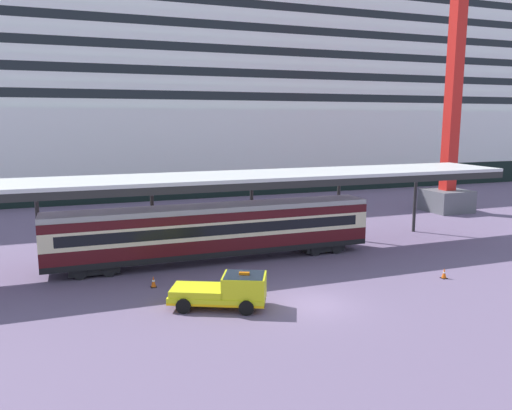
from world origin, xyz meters
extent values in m
plane|color=slate|center=(0.00, 0.00, 0.00)|extent=(400.00, 400.00, 0.00)
cube|color=black|center=(14.77, 54.13, 1.72)|extent=(142.76, 30.36, 3.45)
cube|color=white|center=(14.77, 54.13, 7.47)|extent=(142.76, 30.36, 8.04)
cube|color=white|center=(14.77, 54.13, 13.01)|extent=(131.34, 27.93, 3.05)
cube|color=black|center=(14.77, 40.22, 13.17)|extent=(125.63, 0.12, 1.10)
cube|color=white|center=(14.77, 54.13, 16.06)|extent=(126.08, 26.81, 3.05)
cube|color=black|center=(14.77, 40.78, 16.21)|extent=(120.60, 0.12, 1.10)
cube|color=white|center=(14.77, 54.13, 19.11)|extent=(120.83, 25.69, 3.05)
cube|color=black|center=(14.77, 41.34, 19.26)|extent=(115.58, 0.12, 1.10)
cube|color=white|center=(14.77, 54.13, 22.16)|extent=(115.58, 24.58, 3.05)
cube|color=black|center=(14.77, 41.90, 22.31)|extent=(110.55, 0.12, 1.10)
cube|color=white|center=(14.77, 54.13, 25.21)|extent=(110.32, 23.46, 3.05)
cube|color=black|center=(14.77, 42.46, 25.36)|extent=(105.53, 0.12, 1.10)
cube|color=white|center=(14.77, 54.13, 28.26)|extent=(105.07, 22.34, 3.05)
cylinder|color=white|center=(54.74, 54.13, 31.34)|extent=(1.00, 1.00, 3.12)
cube|color=silver|center=(-2.89, 10.62, 6.06)|extent=(47.13, 6.26, 0.25)
cube|color=#252525|center=(-2.89, 7.59, 5.68)|extent=(47.13, 0.20, 0.50)
cylinder|color=#252525|center=(-14.67, 13.35, 2.97)|extent=(0.28, 0.28, 5.93)
cylinder|color=#252525|center=(-6.82, 13.35, 2.97)|extent=(0.28, 0.28, 5.93)
cylinder|color=#252525|center=(1.04, 13.35, 2.97)|extent=(0.28, 0.28, 5.93)
cylinder|color=#252525|center=(8.90, 13.35, 2.97)|extent=(0.28, 0.28, 5.93)
cylinder|color=#252525|center=(16.75, 13.35, 2.97)|extent=(0.28, 0.28, 5.93)
cube|color=black|center=(-2.89, 10.12, 0.85)|extent=(23.21, 2.80, 0.40)
cube|color=#470F14|center=(-2.89, 10.12, 1.50)|extent=(23.21, 2.80, 0.90)
cube|color=beige|center=(-2.89, 10.12, 2.55)|extent=(23.21, 2.80, 1.20)
cube|color=black|center=(-2.89, 8.75, 2.60)|extent=(21.35, 0.08, 0.72)
cube|color=#470F14|center=(-2.89, 10.12, 3.45)|extent=(23.21, 2.80, 0.60)
cube|color=#ABABAB|center=(-2.89, 10.12, 3.93)|extent=(23.21, 2.69, 0.36)
cube|color=black|center=(-11.24, 10.12, 0.45)|extent=(3.20, 2.35, 0.50)
cylinder|color=black|center=(-12.14, 8.94, 0.42)|extent=(0.84, 0.12, 0.84)
cylinder|color=black|center=(-10.34, 8.94, 0.42)|extent=(0.84, 0.12, 0.84)
cube|color=black|center=(5.47, 10.12, 0.45)|extent=(3.20, 2.35, 0.50)
cylinder|color=black|center=(4.57, 8.94, 0.42)|extent=(0.84, 0.12, 0.84)
cylinder|color=black|center=(6.37, 8.94, 0.42)|extent=(0.84, 0.12, 0.84)
cube|color=yellow|center=(-5.14, 1.43, 0.58)|extent=(5.56, 4.00, 0.36)
cube|color=#F2B20C|center=(-5.14, 1.43, 0.45)|extent=(5.57, 4.01, 0.12)
cube|color=yellow|center=(-3.82, 0.82, 1.31)|extent=(2.88, 2.70, 1.10)
cube|color=#19232D|center=(-3.82, 0.82, 1.66)|extent=(2.66, 2.54, 0.44)
cube|color=orange|center=(-3.82, 0.82, 1.94)|extent=(0.59, 0.42, 0.16)
cube|color=yellow|center=(-6.09, 1.86, 0.94)|extent=(3.45, 2.96, 0.36)
cylinder|color=black|center=(-3.21, 1.64, 0.40)|extent=(0.83, 0.56, 0.80)
cylinder|color=black|center=(-4.05, -0.18, 0.40)|extent=(0.83, 0.56, 0.80)
cylinder|color=black|center=(-6.23, 3.03, 0.40)|extent=(0.83, 0.56, 0.80)
cylinder|color=black|center=(-7.07, 1.22, 0.40)|extent=(0.83, 0.56, 0.80)
cube|color=black|center=(9.92, 1.28, 0.02)|extent=(0.36, 0.36, 0.04)
cone|color=#EA590F|center=(9.92, 1.28, 0.36)|extent=(0.30, 0.30, 0.65)
cylinder|color=white|center=(9.92, 1.28, 0.40)|extent=(0.17, 0.17, 0.09)
cube|color=black|center=(-7.94, 5.93, 0.02)|extent=(0.36, 0.36, 0.04)
cone|color=#EA590F|center=(-7.94, 5.93, 0.38)|extent=(0.30, 0.30, 0.68)
cylinder|color=white|center=(-7.94, 5.93, 0.41)|extent=(0.17, 0.17, 0.10)
cube|color=#595960|center=(26.69, 20.68, 1.20)|extent=(4.40, 4.40, 2.40)
cube|color=red|center=(26.69, 20.68, 22.06)|extent=(1.30, 1.30, 39.32)
camera|label=1|loc=(-12.01, -23.56, 10.08)|focal=34.97mm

